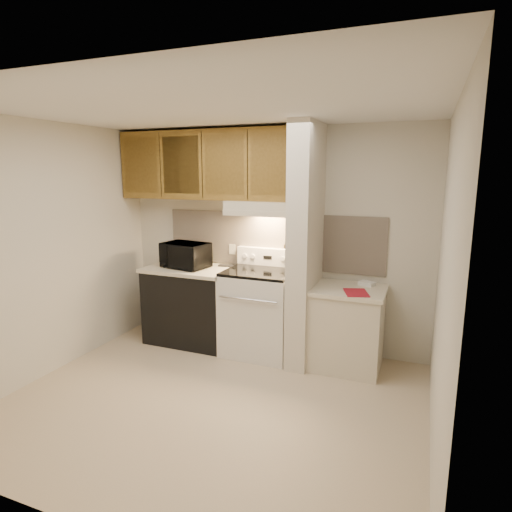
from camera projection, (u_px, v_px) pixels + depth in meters
The scene contains 50 objects.
floor at pixel (213, 402), 3.81m from camera, with size 3.60×3.60×0.00m, color #C5AF8F.
ceiling at pixel (206, 108), 3.32m from camera, with size 3.60×3.60×0.00m, color white.
wall_back at pixel (271, 239), 4.93m from camera, with size 3.60×0.02×2.50m, color beige.
wall_left at pixel (48, 250), 4.22m from camera, with size 0.02×3.00×2.50m, color beige.
wall_right at pixel (444, 286), 2.91m from camera, with size 0.02×3.00×2.50m, color beige.
backsplash at pixel (270, 240), 4.93m from camera, with size 2.60×0.02×0.63m, color beige.
range_body at pixel (260, 313), 4.77m from camera, with size 0.76×0.65×0.92m, color silver.
oven_window at pixel (249, 319), 4.48m from camera, with size 0.50×0.01×0.30m, color black.
oven_handle at pixel (247, 300), 4.40m from camera, with size 0.02×0.02×0.65m, color silver.
cooktop at pixel (260, 272), 4.68m from camera, with size 0.74×0.64×0.03m, color black.
range_backguard at pixel (269, 257), 4.92m from camera, with size 0.76×0.08×0.20m, color silver.
range_display at pixel (268, 257), 4.88m from camera, with size 0.10×0.01×0.04m, color black.
range_knob_left_outer at pixel (245, 256), 4.98m from camera, with size 0.05×0.05×0.02m, color silver.
range_knob_left_inner at pixel (253, 256), 4.94m from camera, with size 0.05×0.05×0.02m, color silver.
range_knob_right_inner at pixel (282, 259), 4.81m from camera, with size 0.05×0.05×0.02m, color silver.
range_knob_right_outer at pixel (291, 259), 4.77m from camera, with size 0.05×0.05×0.02m, color silver.
dishwasher_front at pixel (192, 306), 5.11m from camera, with size 1.00×0.63×0.87m, color black.
left_countertop at pixel (190, 269), 5.02m from camera, with size 1.04×0.67×0.04m, color beige.
spoon_rest at pixel (228, 266), 5.05m from camera, with size 0.24×0.08×0.02m, color black.
teal_jar at pixel (201, 261), 5.15m from camera, with size 0.09×0.09×0.10m, color #1E6553.
outlet at pixel (232, 249), 5.11m from camera, with size 0.08×0.01×0.12m, color beige.
microwave at pixel (185, 255), 4.99m from camera, with size 0.52×0.35×0.29m, color black.
partition_pillar at pixel (306, 247), 4.43m from camera, with size 0.22×0.70×2.50m, color beige.
pillar_trim at pixel (295, 241), 4.46m from camera, with size 0.01×0.70×0.04m, color brown.
knife_strip at pixel (293, 240), 4.41m from camera, with size 0.02×0.42×0.04m, color black.
knife_blade_a at pixel (287, 252), 4.29m from camera, with size 0.01×0.04×0.16m, color silver.
knife_handle_a at pixel (287, 237), 4.27m from camera, with size 0.02×0.02×0.10m, color black.
knife_blade_b at pixel (289, 252), 4.36m from camera, with size 0.01×0.04×0.18m, color silver.
knife_handle_b at pixel (290, 236), 4.34m from camera, with size 0.02×0.02×0.10m, color black.
knife_blade_c at pixel (292, 251), 4.44m from camera, with size 0.01×0.04×0.20m, color silver.
knife_handle_c at pixel (292, 235), 4.41m from camera, with size 0.02×0.02×0.10m, color black.
knife_blade_d at pixel (293, 248), 4.50m from camera, with size 0.01×0.04×0.16m, color silver.
knife_handle_d at pixel (294, 234), 4.47m from camera, with size 0.02×0.02×0.10m, color black.
knife_blade_e at pixel (296, 248), 4.59m from camera, with size 0.01×0.04×0.18m, color silver.
knife_handle_e at pixel (297, 233), 4.56m from camera, with size 0.02×0.02×0.10m, color black.
oven_mitt at pixel (298, 253), 4.65m from camera, with size 0.03×0.10×0.23m, color slate.
right_cab_base at pixel (347, 330), 4.43m from camera, with size 0.70×0.60×0.81m, color beige.
right_countertop at pixel (348, 290), 4.34m from camera, with size 0.74×0.64×0.04m, color beige.
red_folder at pixel (356, 293), 4.17m from camera, with size 0.21×0.29×0.01m, color maroon.
white_box at pixel (367, 284), 4.44m from camera, with size 0.15×0.10×0.04m, color white.
range_hood at pixel (264, 208), 4.66m from camera, with size 0.78×0.44×0.15m, color beige.
hood_lip at pixel (257, 214), 4.48m from camera, with size 0.78×0.04×0.06m, color beige.
upper_cabinets at pixel (209, 165), 4.86m from camera, with size 2.18×0.33×0.77m, color brown.
cab_door_a at pixel (141, 165), 5.01m from camera, with size 0.46×0.01×0.63m, color brown.
cab_gap_a at pixel (160, 165), 4.91m from camera, with size 0.01×0.01×0.73m, color black.
cab_door_b at pixel (181, 165), 4.82m from camera, with size 0.46×0.01×0.63m, color brown.
cab_gap_b at pixel (202, 165), 4.72m from camera, with size 0.01×0.01×0.73m, color black.
cab_door_c at pixel (224, 165), 4.62m from camera, with size 0.46×0.01×0.63m, color brown.
cab_gap_c at pixel (248, 165), 4.52m from camera, with size 0.01×0.01×0.73m, color black.
cab_door_d at pixel (272, 165), 4.42m from camera, with size 0.46×0.01×0.63m, color brown.
Camera 1 is at (1.65, -3.09, 2.02)m, focal length 30.00 mm.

